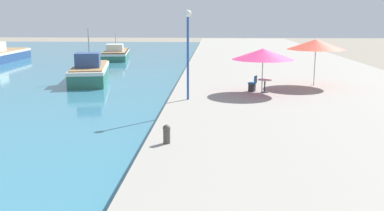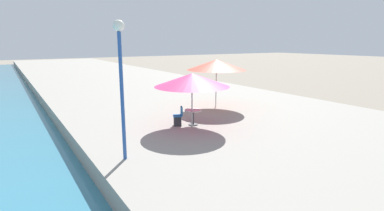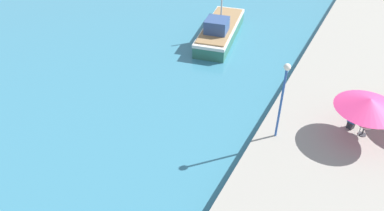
{
  "view_description": "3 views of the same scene",
  "coord_description": "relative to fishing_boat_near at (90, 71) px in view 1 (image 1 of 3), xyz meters",
  "views": [
    {
      "loc": [
        2.35,
        -3.39,
        5.0
      ],
      "look_at": [
        1.5,
        13.03,
        1.57
      ],
      "focal_mm": 40.0,
      "sensor_mm": 36.0,
      "label": 1
    },
    {
      "loc": [
        -2.19,
        9.15,
        4.67
      ],
      "look_at": [
        5.06,
        20.57,
        1.77
      ],
      "focal_mm": 28.0,
      "sensor_mm": 36.0,
      "label": 2
    },
    {
      "loc": [
        4.29,
        2.41,
        14.4
      ],
      "look_at": [
        -4.0,
        18.0,
        1.37
      ],
      "focal_mm": 35.0,
      "sensor_mm": 36.0,
      "label": 3
    }
  ],
  "objects": [
    {
      "name": "lamppost",
      "position": [
        8.27,
        -10.73,
        3.01
      ],
      "size": [
        0.36,
        0.36,
        4.56
      ],
      "color": "#28519E",
      "rests_on": "quay_promenade"
    },
    {
      "name": "cafe_chair_left",
      "position": [
        11.84,
        -8.12,
        0.25
      ],
      "size": [
        0.55,
        0.54,
        0.91
      ],
      "rotation": [
        0.0,
        0.0,
        1.17
      ],
      "color": "#2D2D33",
      "rests_on": "quay_promenade"
    },
    {
      "name": "cafe_umbrella_pink",
      "position": [
        12.32,
        -8.58,
        2.11
      ],
      "size": [
        3.45,
        3.45,
        2.49
      ],
      "color": "#B7B7B7",
      "rests_on": "quay_promenade"
    },
    {
      "name": "mooring_bollard",
      "position": [
        8.03,
        -18.62,
        0.27
      ],
      "size": [
        0.26,
        0.26,
        0.65
      ],
      "color": "#4C4742",
      "rests_on": "quay_promenade"
    },
    {
      "name": "cafe_umbrella_white",
      "position": [
        15.87,
        -5.71,
        2.47
      ],
      "size": [
        3.53,
        3.53,
        2.86
      ],
      "color": "#B7B7B7",
      "rests_on": "quay_promenade"
    },
    {
      "name": "quay_promenade",
      "position": [
        15.26,
        7.85,
        -0.47
      ],
      "size": [
        16.0,
        90.0,
        0.77
      ],
      "color": "gray",
      "rests_on": "ground_plane"
    },
    {
      "name": "cafe_table",
      "position": [
        12.5,
        -8.4,
        0.45
      ],
      "size": [
        0.8,
        0.8,
        0.74
      ],
      "color": "#333338",
      "rests_on": "quay_promenade"
    },
    {
      "name": "fishing_boat_near",
      "position": [
        0.0,
        0.0,
        0.0
      ],
      "size": [
        4.06,
        8.57,
        4.1
      ],
      "rotation": [
        0.0,
        0.0,
        0.19
      ],
      "color": "#33705B",
      "rests_on": "water_basin"
    },
    {
      "name": "fishing_boat_far",
      "position": [
        -2.15,
        18.36,
        -0.18
      ],
      "size": [
        4.09,
        9.55,
        3.19
      ],
      "rotation": [
        0.0,
        0.0,
        0.15
      ],
      "color": "#33705B",
      "rests_on": "water_basin"
    }
  ]
}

